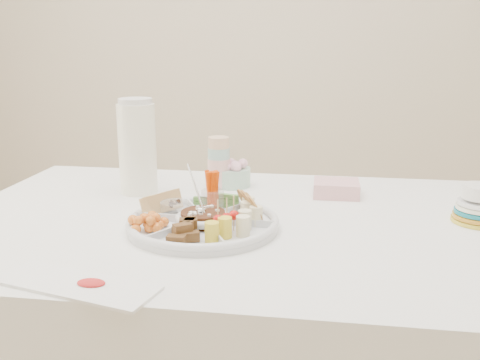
# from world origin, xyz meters

# --- Properties ---
(wall_back) EXTENTS (4.00, 0.02, 2.70)m
(wall_back) POSITION_xyz_m (0.00, 2.00, 1.35)
(wall_back) COLOR beige
(wall_back) RESTS_ON ground
(dining_table) EXTENTS (1.52, 1.02, 0.76)m
(dining_table) POSITION_xyz_m (0.00, 0.00, 0.38)
(dining_table) COLOR white
(dining_table) RESTS_ON floor
(party_tray) EXTENTS (0.40, 0.40, 0.04)m
(party_tray) POSITION_xyz_m (-0.05, -0.09, 0.78)
(party_tray) COLOR white
(party_tray) RESTS_ON dining_table
(bean_dip) EXTENTS (0.12, 0.12, 0.04)m
(bean_dip) POSITION_xyz_m (-0.05, -0.09, 0.79)
(bean_dip) COLOR black
(bean_dip) RESTS_ON party_tray
(tortillas) EXTENTS (0.11, 0.11, 0.06)m
(tortillas) POSITION_xyz_m (0.07, -0.03, 0.80)
(tortillas) COLOR #AE7F34
(tortillas) RESTS_ON party_tray
(carrot_cucumber) EXTENTS (0.13, 0.13, 0.11)m
(carrot_cucumber) POSITION_xyz_m (-0.04, 0.04, 0.82)
(carrot_cucumber) COLOR #DB3E00
(carrot_cucumber) RESTS_ON party_tray
(pita_raisins) EXTENTS (0.11, 0.11, 0.06)m
(pita_raisins) POSITION_xyz_m (-0.16, -0.02, 0.80)
(pita_raisins) COLOR #D5B27A
(pita_raisins) RESTS_ON party_tray
(cherries) EXTENTS (0.12, 0.12, 0.04)m
(cherries) POSITION_xyz_m (-0.16, -0.15, 0.79)
(cherries) COLOR #CC8138
(cherries) RESTS_ON party_tray
(granola_chunks) EXTENTS (0.12, 0.12, 0.05)m
(granola_chunks) POSITION_xyz_m (-0.05, -0.22, 0.79)
(granola_chunks) COLOR #433019
(granola_chunks) RESTS_ON party_tray
(banana_tomato) EXTENTS (0.11, 0.11, 0.09)m
(banana_tomato) POSITION_xyz_m (0.06, -0.16, 0.82)
(banana_tomato) COLOR #F5F491
(banana_tomato) RESTS_ON party_tray
(cup_stack) EXTENTS (0.09, 0.09, 0.20)m
(cup_stack) POSITION_xyz_m (-0.08, 0.31, 0.86)
(cup_stack) COLOR silver
(cup_stack) RESTS_ON dining_table
(thermos) EXTENTS (0.12, 0.12, 0.30)m
(thermos) POSITION_xyz_m (-0.32, 0.21, 0.91)
(thermos) COLOR white
(thermos) RESTS_ON dining_table
(flower_bowl) EXTENTS (0.14, 0.14, 0.09)m
(flower_bowl) POSITION_xyz_m (-0.04, 0.33, 0.80)
(flower_bowl) COLOR #9DDFB9
(flower_bowl) RESTS_ON dining_table
(napkin_stack) EXTENTS (0.14, 0.12, 0.05)m
(napkin_stack) POSITION_xyz_m (0.29, 0.26, 0.78)
(napkin_stack) COLOR #E1A3A8
(napkin_stack) RESTS_ON dining_table
(plate_stack) EXTENTS (0.16, 0.16, 0.09)m
(plate_stack) POSITION_xyz_m (0.66, 0.07, 0.80)
(plate_stack) COLOR gold
(plate_stack) RESTS_ON dining_table
(placemat) EXTENTS (0.35, 0.19, 0.01)m
(placemat) POSITION_xyz_m (-0.22, -0.45, 0.76)
(placemat) COLOR white
(placemat) RESTS_ON dining_table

